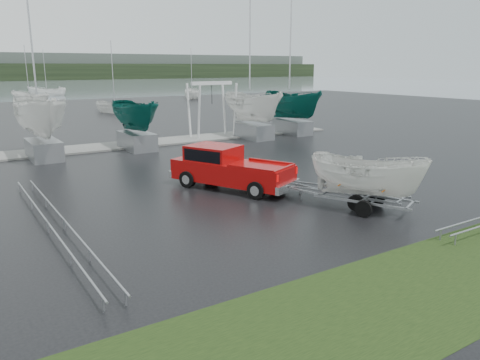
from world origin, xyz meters
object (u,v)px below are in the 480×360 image
at_px(pickup_truck, 226,166).
at_px(boat_hoist, 212,102).
at_px(trailer_hitched, 369,140).
at_px(trailer_parked, 363,143).

xyz_separation_m(pickup_truck, boat_hoist, (6.72, 13.20, 1.72)).
bearing_deg(pickup_truck, trailer_hitched, -90.00).
bearing_deg(boat_hoist, pickup_truck, -117.00).
bearing_deg(trailer_parked, trailer_hitched, -140.75).
xyz_separation_m(pickup_truck, trailer_hitched, (2.62, -5.65, 1.70)).
height_order(pickup_truck, boat_hoist, boat_hoist).
relative_size(trailer_hitched, trailer_parked, 1.11).
relative_size(trailer_hitched, boat_hoist, 1.18).
height_order(pickup_truck, trailer_parked, trailer_parked).
bearing_deg(trailer_hitched, trailer_parked, 35.42).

